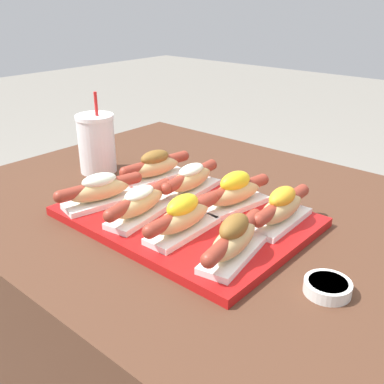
{
  "coord_description": "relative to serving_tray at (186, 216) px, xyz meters",
  "views": [
    {
      "loc": [
        0.52,
        -0.71,
        1.12
      ],
      "look_at": [
        -0.03,
        -0.07,
        0.75
      ],
      "focal_mm": 42.0,
      "sensor_mm": 36.0,
      "label": 1
    }
  ],
  "objects": [
    {
      "name": "hot_dog_0",
      "position": [
        -0.16,
        -0.09,
        0.04
      ],
      "size": [
        0.09,
        0.2,
        0.07
      ],
      "color": "white",
      "rests_on": "serving_tray"
    },
    {
      "name": "sauce_bowl",
      "position": [
        0.33,
        -0.04,
        0.0
      ],
      "size": [
        0.07,
        0.07,
        0.02
      ],
      "color": "silver",
      "rests_on": "patio_table"
    },
    {
      "name": "hot_dog_5",
      "position": [
        -0.06,
        0.08,
        0.04
      ],
      "size": [
        0.08,
        0.2,
        0.07
      ],
      "color": "white",
      "rests_on": "serving_tray"
    },
    {
      "name": "hot_dog_7",
      "position": [
        0.17,
        0.09,
        0.04
      ],
      "size": [
        0.07,
        0.2,
        0.08
      ],
      "color": "white",
      "rests_on": "serving_tray"
    },
    {
      "name": "hot_dog_4",
      "position": [
        -0.17,
        0.09,
        0.04
      ],
      "size": [
        0.08,
        0.2,
        0.07
      ],
      "color": "white",
      "rests_on": "serving_tray"
    },
    {
      "name": "patio_table",
      "position": [
        0.03,
        0.09,
        -0.35
      ],
      "size": [
        1.26,
        0.88,
        0.69
      ],
      "color": "#4C2D1E",
      "rests_on": "ground_plane"
    },
    {
      "name": "serving_tray",
      "position": [
        0.0,
        0.0,
        0.0
      ],
      "size": [
        0.48,
        0.35,
        0.02
      ],
      "color": "#B71414",
      "rests_on": "patio_table"
    },
    {
      "name": "hot_dog_3",
      "position": [
        0.18,
        -0.07,
        0.04
      ],
      "size": [
        0.09,
        0.2,
        0.08
      ],
      "color": "white",
      "rests_on": "serving_tray"
    },
    {
      "name": "drink_cup",
      "position": [
        -0.36,
        0.06,
        0.07
      ],
      "size": [
        0.1,
        0.1,
        0.21
      ],
      "color": "white",
      "rests_on": "patio_table"
    },
    {
      "name": "hot_dog_1",
      "position": [
        -0.05,
        -0.08,
        0.04
      ],
      "size": [
        0.08,
        0.2,
        0.06
      ],
      "color": "white",
      "rests_on": "serving_tray"
    },
    {
      "name": "hot_dog_6",
      "position": [
        0.06,
        0.08,
        0.04
      ],
      "size": [
        0.08,
        0.2,
        0.08
      ],
      "color": "white",
      "rests_on": "serving_tray"
    },
    {
      "name": "hot_dog_2",
      "position": [
        0.05,
        -0.07,
        0.04
      ],
      "size": [
        0.06,
        0.2,
        0.08
      ],
      "color": "white",
      "rests_on": "serving_tray"
    }
  ]
}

